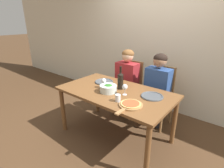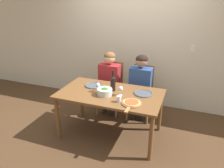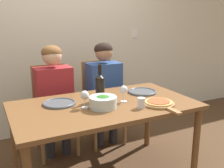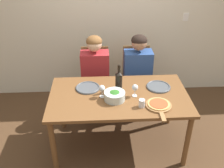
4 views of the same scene
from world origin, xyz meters
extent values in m
plane|color=#4C331E|center=(0.00, 0.00, 0.00)|extent=(40.00, 40.00, 0.00)
cube|color=beige|center=(0.00, 1.33, 1.35)|extent=(10.00, 0.05, 2.70)
cube|color=white|center=(1.10, 1.31, 1.25)|extent=(0.08, 0.01, 0.12)
cube|color=brown|center=(0.00, 0.00, 0.73)|extent=(1.60, 0.89, 0.04)
cylinder|color=brown|center=(-0.74, -0.39, 0.36)|extent=(0.06, 0.06, 0.71)
cylinder|color=brown|center=(0.74, -0.39, 0.36)|extent=(0.06, 0.06, 0.71)
cylinder|color=brown|center=(-0.74, 0.39, 0.36)|extent=(0.06, 0.06, 0.71)
cylinder|color=brown|center=(0.74, 0.39, 0.36)|extent=(0.06, 0.06, 0.71)
cube|color=#9E7042|center=(-0.27, 0.70, 0.42)|extent=(0.42, 0.42, 0.04)
cube|color=#9E7042|center=(-0.27, 0.90, 0.71)|extent=(0.38, 0.03, 0.54)
cylinder|color=#9E7042|center=(-0.46, 0.51, 0.20)|extent=(0.04, 0.04, 0.40)
cylinder|color=#9E7042|center=(-0.08, 0.51, 0.20)|extent=(0.04, 0.04, 0.40)
cylinder|color=#9E7042|center=(-0.46, 0.89, 0.20)|extent=(0.04, 0.04, 0.40)
cylinder|color=#9E7042|center=(-0.08, 0.89, 0.20)|extent=(0.04, 0.04, 0.40)
cube|color=#9E7042|center=(0.31, 0.70, 0.42)|extent=(0.42, 0.42, 0.04)
cube|color=#9E7042|center=(0.31, 0.90, 0.71)|extent=(0.38, 0.03, 0.54)
cylinder|color=#9E7042|center=(0.12, 0.51, 0.20)|extent=(0.04, 0.04, 0.40)
cylinder|color=#9E7042|center=(0.50, 0.51, 0.20)|extent=(0.04, 0.04, 0.40)
cylinder|color=#9E7042|center=(0.12, 0.89, 0.20)|extent=(0.04, 0.04, 0.40)
cylinder|color=#9E7042|center=(0.50, 0.89, 0.20)|extent=(0.04, 0.04, 0.40)
cylinder|color=#28282D|center=(-0.36, 0.62, 0.22)|extent=(0.10, 0.10, 0.44)
cylinder|color=#28282D|center=(-0.18, 0.62, 0.22)|extent=(0.10, 0.10, 0.44)
cube|color=maroon|center=(-0.27, 0.68, 0.71)|extent=(0.38, 0.22, 0.54)
cylinder|color=maroon|center=(-0.47, 0.44, 0.56)|extent=(0.07, 0.31, 0.14)
cylinder|color=maroon|center=(-0.07, 0.44, 0.56)|extent=(0.07, 0.31, 0.14)
sphere|color=#DBAD89|center=(-0.27, 0.68, 1.10)|extent=(0.20, 0.20, 0.20)
ellipsoid|color=brown|center=(-0.27, 0.69, 1.14)|extent=(0.21, 0.21, 0.15)
cylinder|color=#28282D|center=(0.22, 0.62, 0.22)|extent=(0.10, 0.10, 0.44)
cylinder|color=#28282D|center=(0.40, 0.62, 0.22)|extent=(0.10, 0.10, 0.44)
cube|color=navy|center=(0.31, 0.68, 0.71)|extent=(0.38, 0.22, 0.54)
cylinder|color=navy|center=(0.11, 0.44, 0.56)|extent=(0.07, 0.31, 0.14)
cylinder|color=navy|center=(0.51, 0.44, 0.56)|extent=(0.07, 0.31, 0.14)
sphere|color=#9E7051|center=(0.31, 0.68, 1.10)|extent=(0.20, 0.20, 0.20)
ellipsoid|color=black|center=(0.31, 0.69, 1.14)|extent=(0.21, 0.21, 0.15)
cylinder|color=black|center=(0.01, 0.11, 0.86)|extent=(0.08, 0.08, 0.21)
cone|color=black|center=(0.01, 0.11, 0.98)|extent=(0.08, 0.08, 0.03)
cylinder|color=black|center=(0.01, 0.11, 1.04)|extent=(0.03, 0.03, 0.09)
cylinder|color=silver|center=(-0.06, -0.09, 0.80)|extent=(0.23, 0.23, 0.10)
ellipsoid|color=#2D6B23|center=(-0.06, -0.09, 0.80)|extent=(0.19, 0.19, 0.11)
cylinder|color=#4C5156|center=(-0.36, 0.17, 0.76)|extent=(0.29, 0.29, 0.01)
torus|color=#4C5156|center=(-0.36, 0.17, 0.76)|extent=(0.28, 0.28, 0.02)
cylinder|color=#4C5156|center=(0.49, 0.14, 0.76)|extent=(0.29, 0.29, 0.01)
torus|color=#4C5156|center=(0.49, 0.14, 0.76)|extent=(0.28, 0.28, 0.02)
cylinder|color=#9E7042|center=(0.41, -0.24, 0.76)|extent=(0.28, 0.28, 0.02)
cube|color=#9E7042|center=(0.41, -0.45, 0.76)|extent=(0.04, 0.14, 0.02)
cylinder|color=tan|center=(0.41, -0.24, 0.77)|extent=(0.24, 0.24, 0.01)
cylinder|color=#AD4C28|center=(0.41, -0.24, 0.78)|extent=(0.20, 0.20, 0.01)
cylinder|color=silver|center=(-0.19, -0.03, 0.75)|extent=(0.06, 0.06, 0.01)
cylinder|color=silver|center=(-0.19, -0.03, 0.79)|extent=(0.01, 0.01, 0.07)
ellipsoid|color=silver|center=(-0.19, -0.03, 0.86)|extent=(0.07, 0.07, 0.08)
ellipsoid|color=maroon|center=(-0.19, -0.03, 0.85)|extent=(0.06, 0.06, 0.03)
cylinder|color=silver|center=(0.18, -0.03, 0.75)|extent=(0.06, 0.06, 0.01)
cylinder|color=silver|center=(0.18, -0.03, 0.79)|extent=(0.01, 0.01, 0.07)
ellipsoid|color=silver|center=(0.18, -0.03, 0.86)|extent=(0.07, 0.07, 0.08)
ellipsoid|color=maroon|center=(0.18, -0.03, 0.85)|extent=(0.06, 0.06, 0.03)
cylinder|color=silver|center=(0.22, -0.24, 0.79)|extent=(0.07, 0.07, 0.09)
camera|label=1|loc=(1.38, -1.78, 1.70)|focal=28.00mm
camera|label=2|loc=(1.11, -2.86, 2.16)|focal=35.00mm
camera|label=3|loc=(-0.93, -1.99, 1.50)|focal=42.00mm
camera|label=4|loc=(-0.22, -2.50, 2.40)|focal=42.00mm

